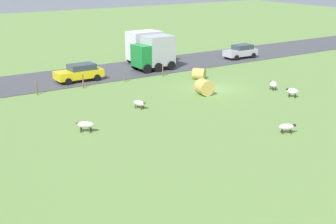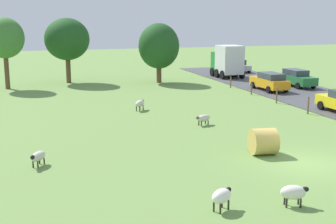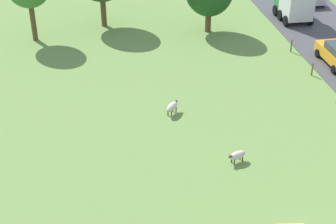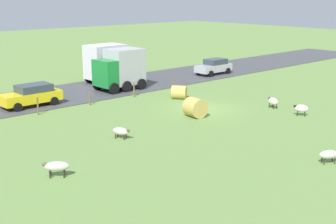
{
  "view_description": "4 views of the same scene",
  "coord_description": "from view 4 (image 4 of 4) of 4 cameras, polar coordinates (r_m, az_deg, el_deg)",
  "views": [
    {
      "loc": [
        -32.93,
        26.71,
        10.91
      ],
      "look_at": [
        -6.23,
        9.11,
        0.96
      ],
      "focal_mm": 51.14,
      "sensor_mm": 36.0,
      "label": 1
    },
    {
      "loc": [
        -12.46,
        -17.88,
        6.87
      ],
      "look_at": [
        -4.2,
        8.43,
        1.1
      ],
      "focal_mm": 49.02,
      "sensor_mm": 36.0,
      "label": 2
    },
    {
      "loc": [
        -9.14,
        -13.44,
        17.16
      ],
      "look_at": [
        -5.11,
        12.19,
        1.62
      ],
      "focal_mm": 54.18,
      "sensor_mm": 36.0,
      "label": 3
    },
    {
      "loc": [
        -23.03,
        24.41,
        8.42
      ],
      "look_at": [
        -3.7,
        6.86,
        1.68
      ],
      "focal_mm": 49.54,
      "sensor_mm": 36.0,
      "label": 4
    }
  ],
  "objects": [
    {
      "name": "truck_2",
      "position": [
        41.23,
        -5.9,
        5.32
      ],
      "size": [
        2.71,
        4.17,
        3.59
      ],
      "color": "#197F33",
      "rests_on": "road_strip"
    },
    {
      "name": "fence_post_0",
      "position": [
        41.36,
        0.52,
        3.51
      ],
      "size": [
        0.12,
        0.12,
        1.12
      ],
      "primitive_type": "cylinder",
      "color": "brown",
      "rests_on": "ground_plane"
    },
    {
      "name": "fence_post_1",
      "position": [
        38.6,
        -4.21,
        2.77
      ],
      "size": [
        0.12,
        0.12,
        1.25
      ],
      "primitive_type": "cylinder",
      "color": "brown",
      "rests_on": "ground_plane"
    },
    {
      "name": "sheep_0",
      "position": [
        33.81,
        16.08,
        0.43
      ],
      "size": [
        1.05,
        0.91,
        0.82
      ],
      "color": "white",
      "rests_on": "ground_plane"
    },
    {
      "name": "truck_1",
      "position": [
        44.58,
        -7.2,
        6.03
      ],
      "size": [
        2.76,
        4.66,
        3.65
      ],
      "color": "#197F33",
      "rests_on": "road_strip"
    },
    {
      "name": "car_1",
      "position": [
        36.64,
        -16.49,
        2.03
      ],
      "size": [
        2.12,
        4.54,
        1.63
      ],
      "color": "yellow",
      "rests_on": "road_strip"
    },
    {
      "name": "sheep_4",
      "position": [
        27.6,
        -5.8,
        -2.38
      ],
      "size": [
        1.21,
        0.82,
        0.69
      ],
      "color": "beige",
      "rests_on": "ground_plane"
    },
    {
      "name": "hay_bale_1",
      "position": [
        37.83,
        1.37,
        2.46
      ],
      "size": [
        1.6,
        1.58,
        1.1
      ],
      "primitive_type": "cylinder",
      "rotation": [
        1.57,
        0.0,
        2.21
      ],
      "color": "tan",
      "rests_on": "ground_plane"
    },
    {
      "name": "ground_plane",
      "position": [
        34.6,
        4.3,
        0.34
      ],
      "size": [
        160.0,
        160.0,
        0.0
      ],
      "primitive_type": "plane",
      "color": "#6B8E47"
    },
    {
      "name": "sheep_2",
      "position": [
        24.93,
        19.22,
        -4.96
      ],
      "size": [
        0.93,
        1.15,
        0.7
      ],
      "color": "beige",
      "rests_on": "ground_plane"
    },
    {
      "name": "fence_post_2",
      "position": [
        36.18,
        -9.6,
        1.63
      ],
      "size": [
        0.12,
        0.12,
        1.02
      ],
      "primitive_type": "cylinder",
      "color": "brown",
      "rests_on": "ground_plane"
    },
    {
      "name": "sheep_3",
      "position": [
        22.44,
        -13.57,
        -6.52
      ],
      "size": [
        1.09,
        1.22,
        0.78
      ],
      "color": "beige",
      "rests_on": "ground_plane"
    },
    {
      "name": "hay_bale_0",
      "position": [
        32.26,
        3.37,
        0.54
      ],
      "size": [
        1.4,
        1.49,
        1.34
      ],
      "primitive_type": "cylinder",
      "rotation": [
        1.57,
        0.0,
        1.44
      ],
      "color": "tan",
      "rests_on": "ground_plane"
    },
    {
      "name": "fence_post_3",
      "position": [
        34.09,
        -15.73,
        0.71
      ],
      "size": [
        0.12,
        0.12,
        1.26
      ],
      "primitive_type": "cylinder",
      "color": "brown",
      "rests_on": "ground_plane"
    },
    {
      "name": "car_4",
      "position": [
        49.29,
        5.67,
        5.61
      ],
      "size": [
        1.94,
        4.12,
        1.6
      ],
      "color": "#B7B7BC",
      "rests_on": "road_strip"
    },
    {
      "name": "sheep_1",
      "position": [
        35.58,
        12.8,
        1.3
      ],
      "size": [
        1.1,
        0.8,
        0.81
      ],
      "color": "silver",
      "rests_on": "ground_plane"
    },
    {
      "name": "road_strip",
      "position": [
        43.03,
        -6.77,
        3.12
      ],
      "size": [
        8.0,
        80.0,
        0.06
      ],
      "primitive_type": "cube",
      "color": "#47474C",
      "rests_on": "ground_plane"
    }
  ]
}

